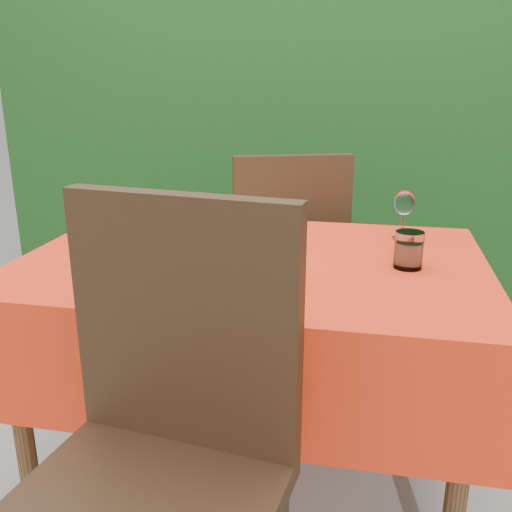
% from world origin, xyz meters
% --- Properties ---
extents(ground, '(60.00, 60.00, 0.00)m').
position_xyz_m(ground, '(0.00, 0.00, 0.00)').
color(ground, slate).
rests_on(ground, ground).
extents(hedge, '(3.20, 0.55, 1.78)m').
position_xyz_m(hedge, '(0.00, 1.55, 0.92)').
color(hedge, black).
rests_on(hedge, ground).
extents(dining_table, '(1.26, 0.86, 0.75)m').
position_xyz_m(dining_table, '(0.00, 0.00, 0.60)').
color(dining_table, '#4D3018').
rests_on(dining_table, ground).
extents(chair_near, '(0.52, 0.52, 1.03)m').
position_xyz_m(chair_near, '(-0.04, -0.62, 0.59)').
color(chair_near, black).
rests_on(chair_near, ground).
extents(chair_far, '(0.55, 0.55, 0.96)m').
position_xyz_m(chair_far, '(0.00, 0.64, 0.55)').
color(chair_far, black).
rests_on(chair_far, ground).
extents(pizza_plate, '(0.32, 0.32, 0.05)m').
position_xyz_m(pizza_plate, '(-0.02, -0.13, 0.77)').
color(pizza_plate, silver).
rests_on(pizza_plate, dining_table).
extents(pasta_plate, '(0.26, 0.26, 0.07)m').
position_xyz_m(pasta_plate, '(-0.02, 0.25, 0.77)').
color(pasta_plate, white).
rests_on(pasta_plate, dining_table).
extents(water_glass, '(0.07, 0.07, 0.10)m').
position_xyz_m(water_glass, '(0.42, -0.01, 0.79)').
color(water_glass, white).
rests_on(water_glass, dining_table).
extents(wine_glass, '(0.06, 0.06, 0.15)m').
position_xyz_m(wine_glass, '(0.41, 0.27, 0.86)').
color(wine_glass, silver).
rests_on(wine_glass, dining_table).
extents(fork, '(0.03, 0.21, 0.01)m').
position_xyz_m(fork, '(-0.34, -0.09, 0.75)').
color(fork, '#B3B3BA').
rests_on(fork, dining_table).
extents(steel_ramekin, '(0.07, 0.07, 0.03)m').
position_xyz_m(steel_ramekin, '(-0.48, 0.28, 0.76)').
color(steel_ramekin, silver).
rests_on(steel_ramekin, dining_table).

